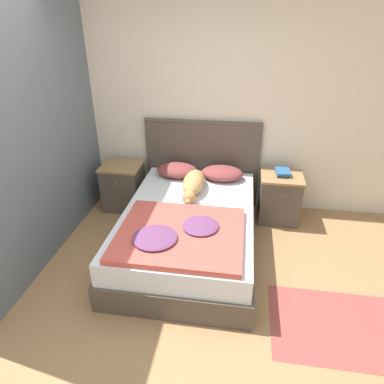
% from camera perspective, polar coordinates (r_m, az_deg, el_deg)
% --- Properties ---
extents(ground_plane, '(16.00, 16.00, 0.00)m').
position_cam_1_polar(ground_plane, '(3.13, -6.43, -20.06)').
color(ground_plane, '#997047').
extents(wall_back, '(9.00, 0.06, 2.55)m').
position_cam_1_polar(wall_back, '(4.31, -0.02, 13.97)').
color(wall_back, beige).
rests_on(wall_back, ground_plane).
extents(wall_side_left, '(0.06, 3.10, 2.55)m').
position_cam_1_polar(wall_side_left, '(3.76, -22.95, 9.69)').
color(wall_side_left, slate).
rests_on(wall_side_left, ground_plane).
extents(bed, '(1.38, 2.06, 0.49)m').
position_cam_1_polar(bed, '(3.69, -0.49, -6.30)').
color(bed, '#4C4238').
rests_on(bed, ground_plane).
extents(headboard, '(1.46, 0.06, 1.14)m').
position_cam_1_polar(headboard, '(4.44, 1.69, 5.06)').
color(headboard, '#4C4238').
rests_on(headboard, ground_plane).
extents(nightstand_left, '(0.49, 0.46, 0.60)m').
position_cam_1_polar(nightstand_left, '(4.54, -11.36, 0.98)').
color(nightstand_left, '#4C4238').
rests_on(nightstand_left, ground_plane).
extents(nightstand_right, '(0.49, 0.46, 0.60)m').
position_cam_1_polar(nightstand_right, '(4.31, 14.34, -0.87)').
color(nightstand_right, '#4C4238').
rests_on(nightstand_right, ground_plane).
extents(pillow_left, '(0.51, 0.37, 0.15)m').
position_cam_1_polar(pillow_left, '(4.26, -2.52, 3.66)').
color(pillow_left, brown).
rests_on(pillow_left, bed).
extents(pillow_right, '(0.51, 0.37, 0.15)m').
position_cam_1_polar(pillow_right, '(4.19, 5.04, 3.16)').
color(pillow_right, brown).
rests_on(pillow_right, bed).
extents(quilt, '(1.14, 1.00, 0.10)m').
position_cam_1_polar(quilt, '(3.13, -2.12, -6.94)').
color(quilt, '#BC4C42').
rests_on(quilt, bed).
extents(dog, '(0.24, 0.79, 0.19)m').
position_cam_1_polar(dog, '(3.87, 0.20, 1.35)').
color(dog, tan).
rests_on(dog, bed).
extents(book_stack, '(0.19, 0.24, 0.05)m').
position_cam_1_polar(book_stack, '(4.20, 14.88, 3.20)').
color(book_stack, '#232328').
rests_on(book_stack, nightstand_right).
extents(rug, '(1.22, 0.81, 0.00)m').
position_cam_1_polar(rug, '(3.29, 24.12, -19.89)').
color(rug, '#93423D').
rests_on(rug, ground_plane).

